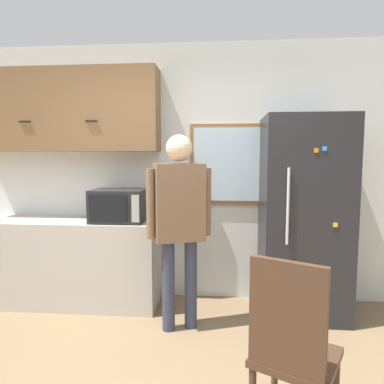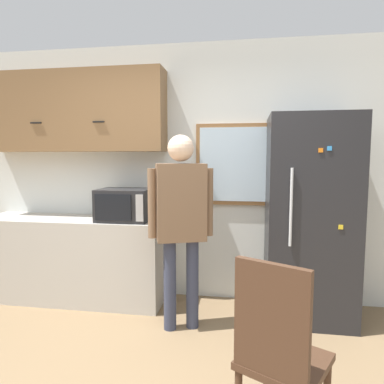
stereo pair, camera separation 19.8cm
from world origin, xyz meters
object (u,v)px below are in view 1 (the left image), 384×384
(person, at_px, (179,213))
(chair, at_px, (292,346))
(refrigerator, at_px, (304,217))
(microwave, at_px, (119,206))

(person, relative_size, chair, 1.67)
(refrigerator, bearing_deg, chair, -104.72)
(person, distance_m, chair, 1.48)
(chair, bearing_deg, microwave, -20.93)
(refrigerator, distance_m, chair, 1.70)
(person, relative_size, refrigerator, 0.90)
(chair, bearing_deg, refrigerator, -76.56)
(refrigerator, bearing_deg, microwave, 179.91)
(microwave, height_order, person, person)
(refrigerator, relative_size, chair, 1.85)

